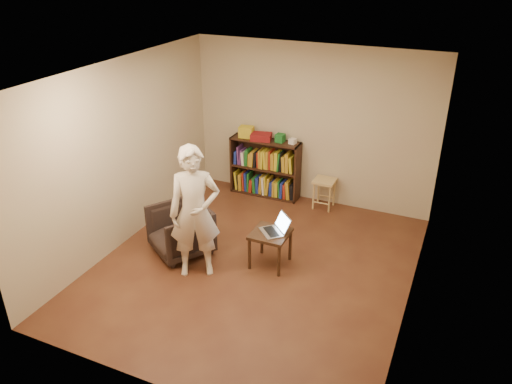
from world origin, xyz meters
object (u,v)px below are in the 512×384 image
at_px(bookshelf, 265,171).
at_px(person, 195,213).
at_px(laptop, 276,228).
at_px(armchair, 180,230).
at_px(side_table, 270,238).
at_px(stool, 324,185).

relative_size(bookshelf, person, 0.68).
bearing_deg(laptop, armchair, -123.12).
height_order(side_table, person, person).
bearing_deg(person, side_table, 3.47).
distance_m(armchair, person, 0.77).
xyz_separation_m(bookshelf, side_table, (0.90, -1.95, -0.03)).
xyz_separation_m(bookshelf, armchair, (-0.36, -2.18, -0.09)).
bearing_deg(bookshelf, side_table, -65.33).
bearing_deg(stool, side_table, -95.25).
relative_size(armchair, side_table, 1.53).
relative_size(stool, armchair, 0.65).
distance_m(stool, side_table, 1.90).
bearing_deg(bookshelf, person, -87.95).
xyz_separation_m(stool, laptop, (-0.11, -1.85, 0.15)).
bearing_deg(side_table, stool, 84.75).
xyz_separation_m(laptop, person, (-0.87, -0.59, 0.33)).
bearing_deg(armchair, bookshelf, 113.83).
xyz_separation_m(armchair, side_table, (1.26, 0.22, 0.07)).
relative_size(bookshelf, laptop, 2.54).
xyz_separation_m(stool, armchair, (-1.43, -2.11, -0.05)).
xyz_separation_m(armchair, laptop, (1.32, 0.27, 0.20)).
bearing_deg(armchair, laptop, 44.70).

